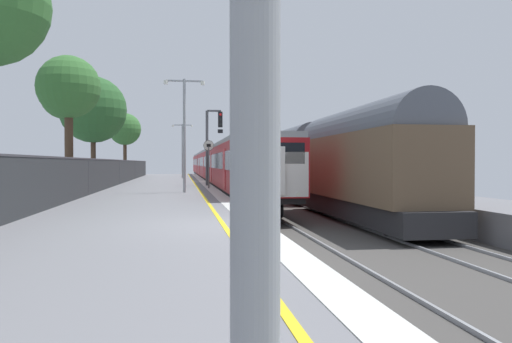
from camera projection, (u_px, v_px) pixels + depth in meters
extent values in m
cube|color=slate|center=(130.00, 248.00, 11.51)|extent=(6.40, 110.00, 1.00)
cube|color=silver|center=(255.00, 224.00, 11.93)|extent=(0.60, 110.00, 0.01)
cube|color=yellow|center=(223.00, 225.00, 11.82)|extent=(0.12, 110.00, 0.01)
cube|color=#423F3D|center=(480.00, 263.00, 12.81)|extent=(11.00, 110.00, 0.20)
cube|color=gray|center=(295.00, 263.00, 12.09)|extent=(0.07, 110.00, 0.08)
cube|color=gray|center=(352.00, 262.00, 12.31)|extent=(0.07, 110.00, 0.08)
cube|color=gray|center=(450.00, 259.00, 12.69)|extent=(0.07, 110.00, 0.08)
cube|color=gray|center=(502.00, 257.00, 12.90)|extent=(0.07, 110.00, 0.08)
cube|color=maroon|center=(241.00, 166.00, 28.90)|extent=(2.80, 20.44, 2.30)
cube|color=black|center=(241.00, 188.00, 28.92)|extent=(2.64, 19.84, 0.25)
cube|color=gray|center=(241.00, 144.00, 28.88)|extent=(2.68, 20.44, 0.24)
cube|color=black|center=(216.00, 161.00, 28.69)|extent=(0.02, 18.84, 0.84)
cube|color=red|center=(224.00, 169.00, 23.64)|extent=(0.03, 1.10, 1.90)
cube|color=red|center=(211.00, 167.00, 33.74)|extent=(0.03, 1.10, 1.90)
cylinder|color=black|center=(244.00, 209.00, 21.28)|extent=(0.12, 0.84, 0.84)
cylinder|color=black|center=(280.00, 209.00, 21.52)|extent=(0.12, 0.84, 0.84)
cylinder|color=black|center=(218.00, 190.00, 36.35)|extent=(0.12, 0.84, 0.84)
cylinder|color=black|center=(239.00, 190.00, 36.58)|extent=(0.12, 0.84, 0.84)
cube|color=maroon|center=(216.00, 165.00, 49.70)|extent=(2.80, 20.44, 2.30)
cube|color=black|center=(216.00, 178.00, 49.72)|extent=(2.64, 19.84, 0.25)
cube|color=gray|center=(216.00, 152.00, 49.68)|extent=(2.68, 20.44, 0.24)
cube|color=black|center=(201.00, 162.00, 49.48)|extent=(0.02, 18.84, 0.84)
cube|color=red|center=(204.00, 166.00, 44.44)|extent=(0.03, 1.10, 1.90)
cube|color=red|center=(199.00, 166.00, 54.54)|extent=(0.03, 1.10, 1.90)
cylinder|color=black|center=(213.00, 186.00, 42.08)|extent=(0.12, 0.84, 0.84)
cylinder|color=black|center=(231.00, 186.00, 42.31)|extent=(0.12, 0.84, 0.84)
cylinder|color=black|center=(204.00, 180.00, 57.15)|extent=(0.12, 0.84, 0.84)
cylinder|color=black|center=(218.00, 180.00, 57.38)|extent=(0.12, 0.84, 0.84)
cube|color=maroon|center=(205.00, 164.00, 70.50)|extent=(2.80, 20.44, 2.30)
cube|color=black|center=(205.00, 173.00, 70.52)|extent=(2.64, 19.84, 0.25)
cube|color=gray|center=(205.00, 155.00, 70.48)|extent=(2.68, 20.44, 0.24)
cube|color=black|center=(195.00, 162.00, 70.28)|extent=(0.02, 18.84, 0.84)
cube|color=red|center=(196.00, 165.00, 65.24)|extent=(0.03, 1.10, 1.90)
cube|color=red|center=(194.00, 165.00, 75.34)|extent=(0.03, 1.10, 1.90)
cylinder|color=black|center=(202.00, 178.00, 62.88)|extent=(0.12, 0.84, 0.84)
cylinder|color=black|center=(214.00, 178.00, 63.11)|extent=(0.12, 0.84, 0.84)
cylinder|color=black|center=(198.00, 175.00, 77.95)|extent=(0.12, 0.84, 0.84)
cylinder|color=black|center=(208.00, 175.00, 78.18)|extent=(0.12, 0.84, 0.84)
cube|color=silver|center=(273.00, 175.00, 18.84)|extent=(2.70, 0.10, 1.70)
cube|color=black|center=(273.00, 153.00, 18.82)|extent=(2.40, 0.08, 0.80)
cube|color=silver|center=(274.00, 171.00, 18.70)|extent=(0.80, 0.24, 1.80)
cylinder|color=white|center=(248.00, 195.00, 18.65)|extent=(0.18, 0.06, 0.18)
cylinder|color=white|center=(298.00, 194.00, 18.94)|extent=(0.18, 0.06, 0.18)
cylinder|color=black|center=(275.00, 202.00, 18.57)|extent=(0.20, 0.35, 0.20)
cube|color=black|center=(216.00, 149.00, 49.67)|extent=(0.60, 0.90, 0.20)
cube|color=#232326|center=(362.00, 207.00, 20.78)|extent=(2.30, 12.66, 0.79)
cube|color=brown|center=(363.00, 167.00, 20.75)|extent=(2.60, 11.86, 2.57)
cylinder|color=#515660|center=(363.00, 135.00, 20.73)|extent=(2.39, 11.46, 2.39)
cylinder|color=black|center=(387.00, 223.00, 16.39)|extent=(0.12, 0.84, 0.84)
cylinder|color=black|center=(432.00, 222.00, 16.62)|extent=(0.12, 0.84, 0.84)
cylinder|color=black|center=(316.00, 202.00, 24.95)|extent=(0.12, 0.84, 0.84)
cylinder|color=black|center=(346.00, 202.00, 25.18)|extent=(0.12, 0.84, 0.84)
cube|color=#232326|center=(291.00, 190.00, 34.08)|extent=(2.30, 12.66, 0.79)
cube|color=brown|center=(291.00, 165.00, 34.06)|extent=(2.60, 11.86, 2.57)
cylinder|color=#515660|center=(291.00, 146.00, 34.03)|extent=(2.39, 11.46, 2.39)
cylinder|color=black|center=(294.00, 196.00, 29.69)|extent=(0.12, 0.84, 0.84)
cylinder|color=black|center=(320.00, 196.00, 29.92)|extent=(0.12, 0.84, 0.84)
cylinder|color=black|center=(269.00, 189.00, 38.25)|extent=(0.12, 0.84, 0.84)
cylinder|color=black|center=(289.00, 188.00, 38.48)|extent=(0.12, 0.84, 0.84)
cylinder|color=#47474C|center=(207.00, 148.00, 32.21)|extent=(0.18, 0.18, 4.79)
cube|color=#47474C|center=(214.00, 111.00, 32.24)|extent=(0.90, 0.12, 0.12)
cube|color=black|center=(220.00, 120.00, 32.31)|extent=(0.28, 0.20, 1.00)
cylinder|color=red|center=(220.00, 114.00, 32.18)|extent=(0.16, 0.04, 0.16)
cylinder|color=black|center=(220.00, 119.00, 32.19)|extent=(0.16, 0.04, 0.16)
cylinder|color=black|center=(220.00, 124.00, 32.19)|extent=(0.16, 0.04, 0.16)
cube|color=black|center=(220.00, 131.00, 32.32)|extent=(0.32, 0.16, 0.24)
cylinder|color=#59595B|center=(209.00, 167.00, 28.59)|extent=(0.08, 0.08, 2.39)
cylinder|color=black|center=(209.00, 145.00, 28.57)|extent=(0.59, 0.02, 0.59)
cylinder|color=silver|center=(209.00, 145.00, 28.56)|extent=(0.56, 0.02, 0.56)
cube|color=black|center=(209.00, 145.00, 28.54)|extent=(0.24, 0.01, 0.18)
cylinder|color=#93999E|center=(184.00, 136.00, 24.76)|extent=(0.14, 0.14, 5.58)
cube|color=#93999E|center=(193.00, 81.00, 24.78)|extent=(0.90, 0.08, 0.08)
cylinder|color=silver|center=(203.00, 83.00, 24.84)|extent=(0.20, 0.20, 0.18)
cube|color=#93999E|center=(175.00, 81.00, 24.64)|extent=(0.90, 0.08, 0.08)
cylinder|color=silver|center=(166.00, 82.00, 24.58)|extent=(0.20, 0.20, 0.18)
cylinder|color=#93999E|center=(182.00, 151.00, 48.16)|extent=(0.14, 0.14, 5.18)
cube|color=#93999E|center=(187.00, 125.00, 48.18)|extent=(0.90, 0.08, 0.08)
cylinder|color=silver|center=(192.00, 126.00, 48.25)|extent=(0.20, 0.20, 0.18)
cube|color=#93999E|center=(178.00, 125.00, 48.05)|extent=(0.90, 0.08, 0.08)
cylinder|color=silver|center=(173.00, 126.00, 47.98)|extent=(0.20, 0.20, 0.18)
cylinder|color=#38383D|center=(88.00, 177.00, 22.60)|extent=(0.07, 0.07, 1.64)
cylinder|color=#38383D|center=(119.00, 172.00, 34.16)|extent=(0.07, 0.07, 1.64)
cylinder|color=#38383D|center=(135.00, 170.00, 45.71)|extent=(0.07, 0.07, 1.64)
cylinder|color=#38383D|center=(144.00, 168.00, 57.27)|extent=(0.07, 0.07, 1.64)
cylinder|color=#473323|center=(125.00, 158.00, 47.16)|extent=(0.33, 0.33, 3.80)
sphere|color=#33662D|center=(125.00, 129.00, 47.11)|extent=(3.00, 3.00, 3.00)
sphere|color=#33662D|center=(124.00, 133.00, 47.26)|extent=(1.71, 1.71, 1.71)
cylinder|color=#473323|center=(69.00, 149.00, 23.47)|extent=(0.39, 0.39, 4.19)
sphere|color=#33662D|center=(69.00, 87.00, 23.42)|extent=(2.92, 2.92, 2.92)
sphere|color=#33662D|center=(64.00, 96.00, 23.77)|extent=(2.18, 2.18, 2.18)
cylinder|color=#473323|center=(93.00, 156.00, 33.62)|extent=(0.33, 0.33, 3.80)
sphere|color=#285628|center=(93.00, 110.00, 33.56)|extent=(4.43, 4.43, 4.43)
sphere|color=#285628|center=(98.00, 118.00, 33.75)|extent=(2.67, 2.67, 2.67)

